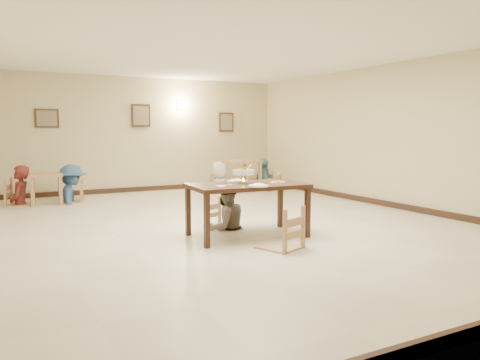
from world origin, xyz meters
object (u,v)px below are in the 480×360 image
chair_near (280,209)px  bg_chair_ll (19,180)px  main_table (247,189)px  bg_table_left (46,179)px  curry_warmer (244,172)px  drink_glass (280,177)px  bg_diner_b (71,164)px  bg_chair_rl (220,175)px  main_diner (225,181)px  bg_chair_rr (264,171)px  bg_diner_d (264,158)px  bg_diner_a (19,165)px  bg_table_right (242,165)px  bg_chair_lr (71,181)px  bg_diner_c (220,162)px  chair_far (221,201)px

chair_near → bg_chair_ll: bg_chair_ll is taller
main_table → bg_table_left: main_table is taller
bg_table_left → curry_warmer: bearing=-64.2°
drink_glass → bg_diner_b: (-2.47, 4.78, -0.01)m
bg_chair_rl → chair_near: bearing=-179.6°
main_diner → curry_warmer: bearing=79.5°
bg_chair_rr → bg_diner_b: bearing=-80.4°
bg_chair_rl → bg_diner_d: bearing=-72.8°
curry_warmer → bg_diner_a: size_ratio=0.21×
curry_warmer → main_table: bearing=-24.3°
main_table → bg_chair_ll: size_ratio=1.63×
bg_chair_ll → bg_diner_d: (6.06, -0.05, 0.32)m
bg_chair_rr → bg_table_right: bearing=-82.9°
main_diner → bg_chair_lr: bearing=-74.6°
bg_chair_ll → bg_diner_c: size_ratio=0.69×
main_table → bg_chair_ll: bg_chair_ll is taller
bg_diner_b → bg_diner_d: (5.01, -0.03, 0.00)m
chair_near → bg_chair_rr: size_ratio=1.08×
bg_table_left → bg_chair_rl: (4.21, 0.03, -0.10)m
chair_near → main_diner: bearing=-108.0°
curry_warmer → bg_chair_rl: bearing=68.6°
bg_table_right → bg_chair_rl: (-0.66, -0.02, -0.24)m
main_diner → bg_diner_a: bg_diner_a is taller
bg_chair_lr → bg_diner_a: 1.12m
bg_table_left → bg_chair_rr: (5.54, 0.02, -0.04)m
bg_chair_ll → curry_warmer: bearing=-130.9°
main_diner → chair_far: bearing=-76.2°
curry_warmer → bg_chair_lr: curry_warmer is taller
drink_glass → bg_table_right: (1.88, 4.79, -0.19)m
main_table → bg_table_left: (-2.37, 4.82, -0.18)m
main_diner → bg_diner_a: bearing=-63.7°
bg_table_left → bg_chair_rr: size_ratio=0.73×
main_diner → bg_diner_c: size_ratio=0.98×
bg_chair_lr → curry_warmer: bearing=34.2°
curry_warmer → bg_chair_rr: size_ratio=0.36×
chair_far → bg_chair_ll: bg_chair_ll is taller
chair_far → bg_chair_rl: (1.91, 4.05, -0.01)m
bg_diner_b → bg_diner_c: 3.68m
main_table → bg_chair_rl: bg_chair_rl is taller
bg_chair_rr → bg_diner_c: size_ratio=0.63×
main_table → bg_chair_lr: 5.20m
drink_glass → bg_chair_lr: (-2.47, 4.78, -0.38)m
main_table → bg_diner_b: 5.20m
drink_glass → bg_table_left: size_ratio=0.18×
bg_chair_rl → drink_glass: bearing=-176.5°
main_diner → bg_table_right: bearing=-129.4°
bg_chair_rr → bg_chair_ll: bearing=-80.6°
main_table → chair_near: size_ratio=1.64×
drink_glass → curry_warmer: bearing=-175.3°
bg_diner_a → chair_near: bearing=42.1°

